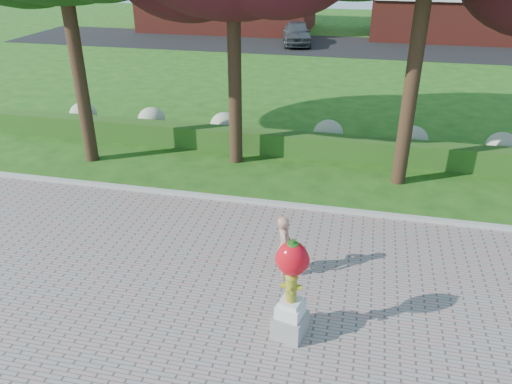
{
  "coord_description": "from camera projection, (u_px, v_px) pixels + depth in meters",
  "views": [
    {
      "loc": [
        2.24,
        -9.58,
        6.96
      ],
      "look_at": [
        -0.16,
        1.0,
        1.45
      ],
      "focal_mm": 35.0,
      "sensor_mm": 36.0,
      "label": 1
    }
  ],
  "objects": [
    {
      "name": "lawn_hedge",
      "position": [
        297.0,
        145.0,
        17.83
      ],
      "size": [
        24.0,
        0.7,
        0.8
      ],
      "primitive_type": "cube",
      "color": "#224E16",
      "rests_on": "ground"
    },
    {
      "name": "street",
      "position": [
        340.0,
        46.0,
        36.27
      ],
      "size": [
        50.0,
        8.0,
        0.02
      ],
      "primitive_type": "cube",
      "color": "black",
      "rests_on": "ground"
    },
    {
      "name": "parked_car",
      "position": [
        297.0,
        33.0,
        36.47
      ],
      "size": [
        2.87,
        5.14,
        1.65
      ],
      "primitive_type": "imported",
      "rotation": [
        0.0,
        0.0,
        0.2
      ],
      "color": "#404448",
      "rests_on": "street"
    },
    {
      "name": "hydrant_sculpture",
      "position": [
        291.0,
        287.0,
        9.28
      ],
      "size": [
        0.71,
        0.71,
        2.17
      ],
      "rotation": [
        0.0,
        0.0,
        -0.24
      ],
      "color": "gray",
      "rests_on": "walkway"
    },
    {
      "name": "hydrangea_row",
      "position": [
        317.0,
        132.0,
        18.52
      ],
      "size": [
        20.1,
        1.1,
        0.99
      ],
      "color": "#A1A880",
      "rests_on": "ground"
    },
    {
      "name": "curb",
      "position": [
        276.0,
        204.0,
        14.5
      ],
      "size": [
        40.0,
        0.18,
        0.15
      ],
      "primitive_type": "cube",
      "color": "#ADADA5",
      "rests_on": "ground"
    },
    {
      "name": "woman",
      "position": [
        284.0,
        246.0,
        11.23
      ],
      "size": [
        0.49,
        0.62,
        1.5
      ],
      "primitive_type": "imported",
      "rotation": [
        0.0,
        0.0,
        1.85
      ],
      "color": "tan",
      "rests_on": "walkway"
    },
    {
      "name": "ground",
      "position": [
        253.0,
        265.0,
        11.93
      ],
      "size": [
        100.0,
        100.0,
        0.0
      ],
      "primitive_type": "plane",
      "color": "#1D4C13",
      "rests_on": "ground"
    }
  ]
}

